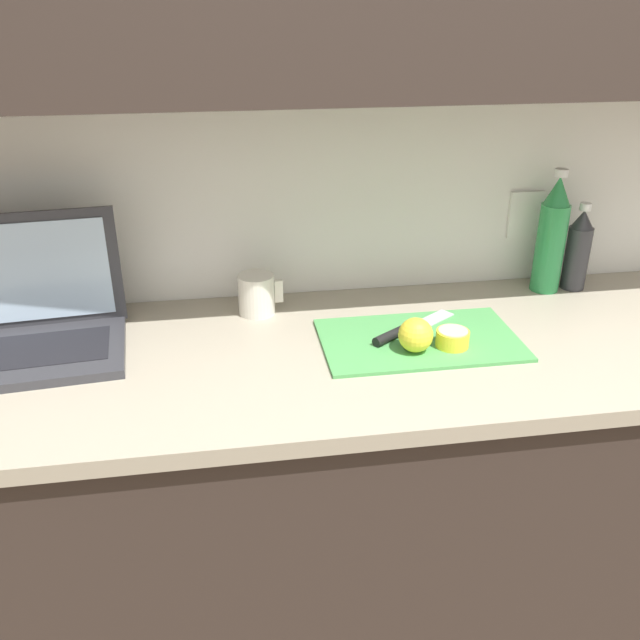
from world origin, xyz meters
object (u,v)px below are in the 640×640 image
Objects in this scene: cutting_board at (419,340)px; knife at (401,331)px; laptop at (35,320)px; bottle_oil_tall at (552,236)px; measuring_cup at (257,294)px; lemon_whole_beside at (416,335)px; lemon_half_cut at (452,338)px; bottle_green_soda at (578,250)px.

knife is at bearing 149.36° from cutting_board.
laptop is 0.89× the size of cutting_board.
measuring_cup is at bearing -177.89° from bottle_oil_tall.
measuring_cup reaches higher than lemon_whole_beside.
laptop is at bearing 170.41° from lemon_half_cut.
bottle_green_soda is (0.51, 0.29, 0.06)m from lemon_whole_beside.
lemon_whole_beside is 0.33× the size of bottle_green_soda.
cutting_board is at bearing -31.01° from measuring_cup.
bottle_green_soda is (1.30, 0.13, 0.04)m from laptop.
bottle_oil_tall is at bearing 38.95° from lemon_half_cut.
measuring_cup is at bearing 147.91° from lemon_half_cut.
laptop is at bearing -174.30° from bottle_green_soda.
measuring_cup reaches higher than cutting_board.
lemon_whole_beside is at bearing -174.68° from lemon_half_cut.
cutting_board is 1.92× the size of bottle_green_soda.
bottle_green_soda reaches higher than lemon_whole_beside.
lemon_half_cut is 0.32× the size of bottle_green_soda.
bottle_green_soda reaches higher than lemon_half_cut.
lemon_whole_beside is (-0.03, -0.05, 0.04)m from cutting_board.
measuring_cup is (0.48, 0.10, -0.02)m from laptop.
lemon_half_cut is 0.67× the size of measuring_cup.
bottle_green_soda reaches higher than knife.
laptop is 5.22× the size of lemon_whole_beside.
knife is at bearing -31.05° from measuring_cup.
measuring_cup is (-0.40, 0.25, 0.02)m from lemon_half_cut.
bottle_oil_tall is (0.34, 0.28, 0.12)m from lemon_half_cut.
bottle_oil_tall is (0.44, 0.21, 0.13)m from knife.
laptop is at bearing -173.94° from bottle_oil_tall.
laptop is 0.81m from lemon_whole_beside.
lemon_half_cut is (0.88, -0.15, -0.04)m from laptop.
knife is at bearing 97.14° from lemon_whole_beside.
laptop is 0.79m from knife.
laptop is at bearing 139.77° from knife.
laptop reaches higher than measuring_cup.
bottle_green_soda is (0.52, 0.21, 0.09)m from knife.
lemon_half_cut is at bearing -141.05° from bottle_oil_tall.
bottle_green_soda is at bearing 33.38° from lemon_half_cut.
lemon_half_cut is 0.96× the size of lemon_whole_beside.
bottle_oil_tall is at bearing 2.11° from measuring_cup.
measuring_cup is at bearing 114.66° from knife.
knife is (-0.04, 0.02, 0.01)m from cutting_board.
measuring_cup is (-0.34, 0.21, 0.04)m from cutting_board.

